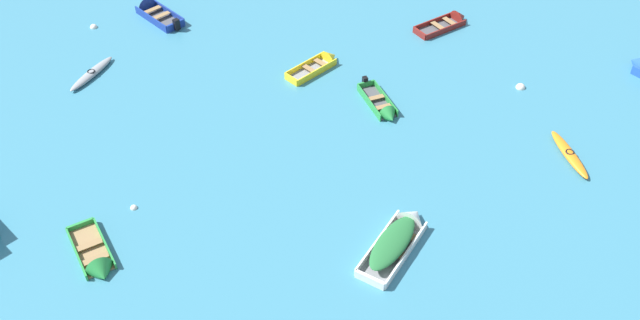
% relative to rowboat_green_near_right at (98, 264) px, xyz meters
% --- Properties ---
extents(rowboat_green_near_right, '(2.79, 3.10, 1.04)m').
position_rel_rowboat_green_near_right_xyz_m(rowboat_green_near_right, '(0.00, 0.00, 0.00)').
color(rowboat_green_near_right, '#99754C').
rests_on(rowboat_green_near_right, ground_plane).
extents(rowboat_maroon_distant_center, '(3.10, 2.97, 0.99)m').
position_rel_rowboat_green_near_right_xyz_m(rowboat_maroon_distant_center, '(12.67, 19.31, 0.02)').
color(rowboat_maroon_distant_center, '#4C4C51').
rests_on(rowboat_maroon_distant_center, ground_plane).
extents(kayak_orange_far_left, '(1.66, 3.18, 0.31)m').
position_rel_rowboat_green_near_right_xyz_m(kayak_orange_far_left, '(17.92, 9.00, 0.01)').
color(kayak_orange_far_left, orange).
rests_on(kayak_orange_far_left, ground_plane).
extents(kayak_grey_cluster_inner, '(1.36, 3.25, 0.31)m').
position_rel_rowboat_green_near_right_xyz_m(kayak_grey_cluster_inner, '(-5.00, 11.53, 0.01)').
color(kayak_grey_cluster_inner, gray).
rests_on(kayak_grey_cluster_inner, ground_plane).
extents(rowboat_yellow_cluster_outer, '(2.58, 3.03, 0.87)m').
position_rel_rowboat_green_near_right_xyz_m(rowboat_yellow_cluster_outer, '(6.21, 14.21, 0.03)').
color(rowboat_yellow_cluster_outer, gray).
rests_on(rowboat_yellow_cluster_outer, ground_plane).
extents(rowboat_white_center, '(2.66, 4.20, 1.17)m').
position_rel_rowboat_green_near_right_xyz_m(rowboat_white_center, '(10.97, 3.02, 0.17)').
color(rowboat_white_center, gray).
rests_on(rowboat_white_center, ground_plane).
extents(rowboat_deep_blue_foreground_center, '(3.44, 2.99, 1.12)m').
position_rel_rowboat_green_near_right_xyz_m(rowboat_deep_blue_foreground_center, '(-3.99, 17.77, 0.06)').
color(rowboat_deep_blue_foreground_center, '#4C4C51').
rests_on(rowboat_deep_blue_foreground_center, ground_plane).
extents(rowboat_green_near_camera, '(2.29, 3.07, 0.85)m').
position_rel_rowboat_green_near_right_xyz_m(rowboat_green_near_camera, '(9.63, 10.94, 0.03)').
color(rowboat_green_near_camera, '#4C4C51').
rests_on(rowboat_green_near_camera, ground_plane).
extents(mooring_buoy_central, '(0.39, 0.39, 0.39)m').
position_rel_rowboat_green_near_right_xyz_m(mooring_buoy_central, '(-6.69, 15.88, -0.14)').
color(mooring_buoy_central, silver).
rests_on(mooring_buoy_central, ground_plane).
extents(mooring_buoy_between_boats_left, '(0.45, 0.45, 0.45)m').
position_rel_rowboat_green_near_right_xyz_m(mooring_buoy_between_boats_left, '(16.11, 13.83, -0.14)').
color(mooring_buoy_between_boats_left, silver).
rests_on(mooring_buoy_between_boats_left, ground_plane).
extents(mooring_buoy_outer_edge, '(0.28, 0.28, 0.28)m').
position_rel_rowboat_green_near_right_xyz_m(mooring_buoy_outer_edge, '(0.25, 3.08, -0.14)').
color(mooring_buoy_outer_edge, silver).
rests_on(mooring_buoy_outer_edge, ground_plane).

